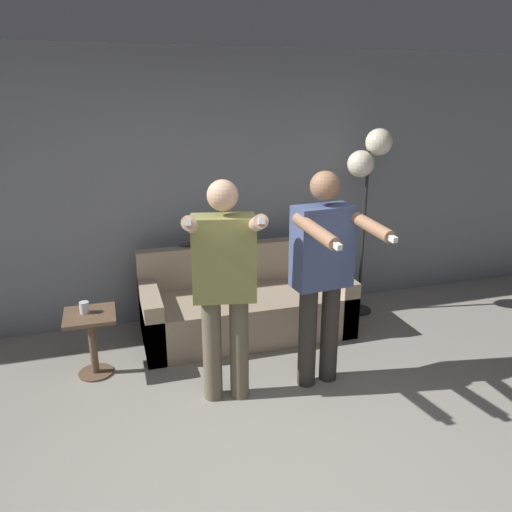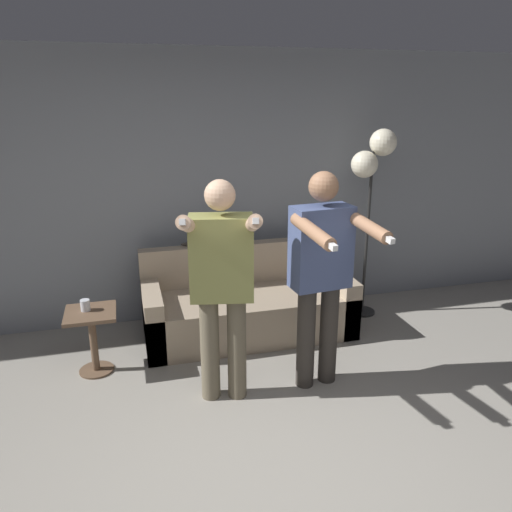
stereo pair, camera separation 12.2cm
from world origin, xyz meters
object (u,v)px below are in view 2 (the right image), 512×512
Objects in this scene: cat at (215,239)px; side_table at (92,330)px; couch at (247,306)px; person_left at (222,278)px; person_right at (321,268)px; floor_lamp at (373,164)px; cup at (85,305)px.

cat is 0.99× the size of side_table.
couch is 1.31m from person_left.
person_right is 0.89× the size of floor_lamp.
cat is at bearing 30.61° from side_table.
couch is at bearing 100.93° from person_right.
cat is 5.79× the size of cup.
side_table is 0.21m from cup.
person_right is 18.30× the size of cup.
floor_lamp is 20.49× the size of cup.
person_right is at bearing -20.79° from side_table.
floor_lamp is 3.51× the size of side_table.
person_right is 3.13× the size of side_table.
floor_lamp is 2.90m from cup.
couch is 1.82m from floor_lamp.
floor_lamp reaches higher than couch.
person_left is 0.75m from person_right.
cat is (-0.55, 1.32, -0.10)m from person_right.
couch is at bearing 15.18° from side_table.
couch is 21.12× the size of cup.
side_table is (-1.69, 0.64, -0.59)m from person_right.
person_left is at bearing -34.11° from side_table.
floor_lamp reaches higher than cup.
person_left reaches higher than cat.
cat is 1.68m from floor_lamp.
person_left is at bearing -146.44° from floor_lamp.
person_left is 1.29m from side_table.
floor_lamp reaches higher than cat.
person_right is at bearing -67.18° from cat.
floor_lamp reaches higher than side_table.
floor_lamp is at bearing 43.59° from person_right.
person_left is 1.25m from cup.
floor_lamp reaches higher than person_right.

